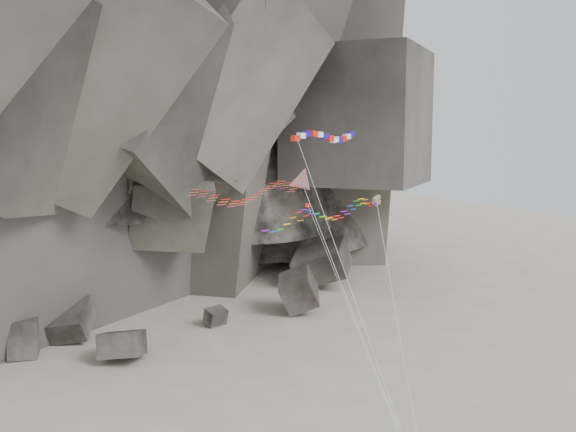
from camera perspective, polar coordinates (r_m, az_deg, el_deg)
headland at (r=112.84m, az=-20.92°, el=15.81°), size 110.00×70.00×84.00m
boulder_field at (r=87.35m, az=-9.60°, el=-8.28°), size 69.82×19.01×8.16m
delta_kite at (r=45.93m, az=-3.91°, el=2.13°), size 11.31×13.55×22.49m
banner_kite at (r=55.89m, az=3.42°, el=6.87°), size 9.14×18.40×25.05m
parafoil_kite at (r=46.69m, az=2.83°, el=0.18°), size 12.50×10.55×20.09m
pennant_kite at (r=49.96m, az=4.43°, el=-5.70°), size 1.12×14.52×19.26m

